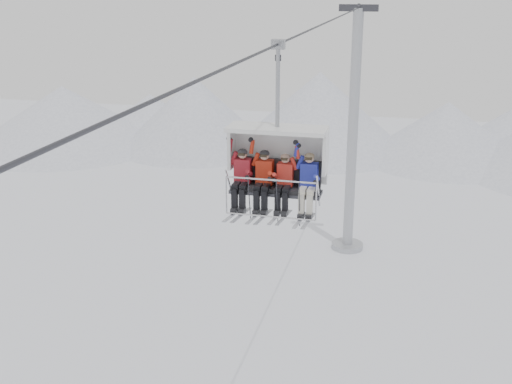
% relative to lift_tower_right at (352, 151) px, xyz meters
% --- Properties ---
extents(ridgeline, '(72.00, 21.00, 7.00)m').
position_rel_lift_tower_right_xyz_m(ridgeline, '(-1.58, 20.05, -2.94)').
color(ridgeline, silver).
rests_on(ridgeline, ground).
extents(lift_tower_right, '(2.00, 1.80, 13.48)m').
position_rel_lift_tower_right_xyz_m(lift_tower_right, '(0.00, 0.00, 0.00)').
color(lift_tower_right, '#A0A2A7').
rests_on(lift_tower_right, ground).
extents(haul_cable, '(0.06, 50.00, 0.06)m').
position_rel_lift_tower_right_xyz_m(haul_cable, '(0.00, -22.00, 7.52)').
color(haul_cable, '#313237').
rests_on(haul_cable, lift_tower_left).
extents(chairlift_carrier, '(2.32, 1.17, 3.98)m').
position_rel_lift_tower_right_xyz_m(chairlift_carrier, '(0.00, -19.80, 4.88)').
color(chairlift_carrier, black).
rests_on(chairlift_carrier, haul_cable).
extents(skier_far_left, '(0.40, 1.69, 1.59)m').
position_rel_lift_tower_right_xyz_m(skier_far_left, '(-0.82, -20.10, 4.42)').
color(skier_far_left, maroon).
rests_on(skier_far_left, chairlift_carrier).
extents(skier_center_left, '(0.40, 1.69, 1.59)m').
position_rel_lift_tower_right_xyz_m(skier_center_left, '(-0.28, -20.10, 4.42)').
color(skier_center_left, red).
rests_on(skier_center_left, chairlift_carrier).
extents(skier_center_right, '(0.37, 1.69, 1.50)m').
position_rel_lift_tower_right_xyz_m(skier_center_right, '(0.22, -20.11, 4.39)').
color(skier_center_right, red).
rests_on(skier_center_right, chairlift_carrier).
extents(skier_far_right, '(0.40, 1.69, 1.59)m').
position_rel_lift_tower_right_xyz_m(skier_far_right, '(0.79, -20.10, 4.42)').
color(skier_far_right, '#252FA8').
rests_on(skier_far_right, chairlift_carrier).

